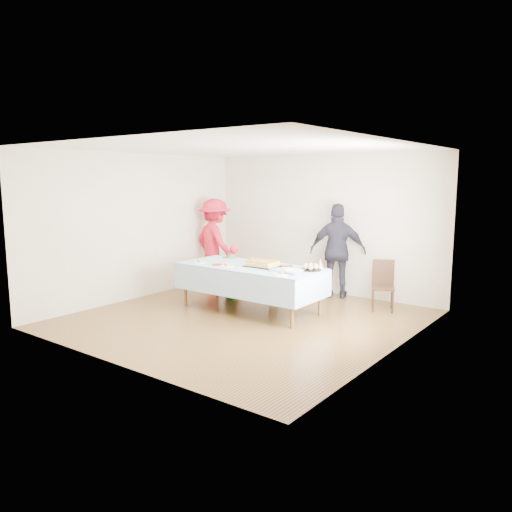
{
  "coord_description": "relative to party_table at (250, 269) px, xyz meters",
  "views": [
    {
      "loc": [
        4.84,
        -6.1,
        2.23
      ],
      "look_at": [
        0.02,
        0.3,
        0.99
      ],
      "focal_mm": 35.0,
      "sensor_mm": 36.0,
      "label": 1
    }
  ],
  "objects": [
    {
      "name": "ground",
      "position": [
        0.22,
        -0.45,
        -0.72
      ],
      "size": [
        5.0,
        5.0,
        0.0
      ],
      "primitive_type": "plane",
      "color": "#452C13",
      "rests_on": "ground"
    },
    {
      "name": "room_walls",
      "position": [
        0.28,
        -0.45,
        1.05
      ],
      "size": [
        5.04,
        5.04,
        2.72
      ],
      "color": "beige",
      "rests_on": "ground"
    },
    {
      "name": "party_table",
      "position": [
        0.0,
        0.0,
        0.0
      ],
      "size": [
        2.5,
        1.1,
        0.78
      ],
      "color": "brown",
      "rests_on": "ground"
    },
    {
      "name": "birthday_cake",
      "position": [
        0.22,
        0.06,
        0.1
      ],
      "size": [
        0.55,
        0.42,
        0.1
      ],
      "color": "black",
      "rests_on": "party_table"
    },
    {
      "name": "rolls_tray",
      "position": [
        1.03,
        0.26,
        0.1
      ],
      "size": [
        0.35,
        0.35,
        0.1
      ],
      "color": "black",
      "rests_on": "party_table"
    },
    {
      "name": "punch_bowl",
      "position": [
        1.0,
        -0.19,
        0.09
      ],
      "size": [
        0.29,
        0.29,
        0.07
      ],
      "primitive_type": "imported",
      "color": "silver",
      "rests_on": "party_table"
    },
    {
      "name": "party_hat",
      "position": [
        1.09,
        0.46,
        0.14
      ],
      "size": [
        0.1,
        0.1,
        0.17
      ],
      "primitive_type": "cone",
      "color": "white",
      "rests_on": "party_table"
    },
    {
      "name": "fork_pile",
      "position": [
        0.58,
        -0.16,
        0.09
      ],
      "size": [
        0.24,
        0.18,
        0.07
      ],
      "primitive_type": null,
      "color": "white",
      "rests_on": "party_table"
    },
    {
      "name": "plate_red_far_a",
      "position": [
        -0.86,
        0.42,
        0.06
      ],
      "size": [
        0.18,
        0.18,
        0.01
      ],
      "primitive_type": "cylinder",
      "color": "red",
      "rests_on": "party_table"
    },
    {
      "name": "plate_red_far_b",
      "position": [
        -0.29,
        0.4,
        0.06
      ],
      "size": [
        0.17,
        0.17,
        0.01
      ],
      "primitive_type": "cylinder",
      "color": "red",
      "rests_on": "party_table"
    },
    {
      "name": "plate_red_far_c",
      "position": [
        0.15,
        0.37,
        0.06
      ],
      "size": [
        0.18,
        0.18,
        0.01
      ],
      "primitive_type": "cylinder",
      "color": "red",
      "rests_on": "party_table"
    },
    {
      "name": "plate_red_far_d",
      "position": [
        0.54,
        0.34,
        0.06
      ],
      "size": [
        0.18,
        0.18,
        0.01
      ],
      "primitive_type": "cylinder",
      "color": "red",
      "rests_on": "party_table"
    },
    {
      "name": "plate_red_near",
      "position": [
        -0.49,
        -0.28,
        0.06
      ],
      "size": [
        0.18,
        0.18,
        0.01
      ],
      "primitive_type": "cylinder",
      "color": "red",
      "rests_on": "party_table"
    },
    {
      "name": "plate_white_left",
      "position": [
        -0.87,
        -0.31,
        0.06
      ],
      "size": [
        0.21,
        0.21,
        0.01
      ],
      "primitive_type": "cylinder",
      "color": "white",
      "rests_on": "party_table"
    },
    {
      "name": "plate_white_mid",
      "position": [
        -0.25,
        -0.32,
        0.06
      ],
      "size": [
        0.23,
        0.23,
        0.01
      ],
      "primitive_type": "cylinder",
      "color": "white",
      "rests_on": "party_table"
    },
    {
      "name": "plate_white_right",
      "position": [
        0.86,
        -0.35,
        0.06
      ],
      "size": [
        0.24,
        0.24,
        0.01
      ],
      "primitive_type": "cylinder",
      "color": "white",
      "rests_on": "party_table"
    },
    {
      "name": "dining_chair",
      "position": [
        1.77,
        1.44,
        -0.25
      ],
      "size": [
        0.49,
        0.49,
        0.86
      ],
      "rotation": [
        0.0,
        0.0,
        0.43
      ],
      "color": "black",
      "rests_on": "ground"
    },
    {
      "name": "toddler_left",
      "position": [
        -1.08,
        0.9,
        -0.24
      ],
      "size": [
        0.36,
        0.25,
        0.96
      ],
      "primitive_type": "imported",
      "rotation": [
        0.0,
        0.0,
        3.08
      ],
      "color": "red",
      "rests_on": "ground"
    },
    {
      "name": "toddler_mid",
      "position": [
        -0.78,
        0.45,
        -0.3
      ],
      "size": [
        0.48,
        0.38,
        0.85
      ],
      "primitive_type": "imported",
      "rotation": [
        0.0,
        0.0,
        2.84
      ],
      "color": "#257138",
      "rests_on": "ground"
    },
    {
      "name": "toddler_right",
      "position": [
        -0.06,
        0.79,
        -0.33
      ],
      "size": [
        0.43,
        0.36,
        0.78
      ],
      "primitive_type": "imported",
      "rotation": [
        0.0,
        0.0,
        2.96
      ],
      "color": "tan",
      "rests_on": "ground"
    },
    {
      "name": "adult_left",
      "position": [
        -1.84,
        1.18,
        0.19
      ],
      "size": [
        1.33,
        1.0,
        1.82
      ],
      "primitive_type": "imported",
      "rotation": [
        0.0,
        0.0,
        2.84
      ],
      "color": "red",
      "rests_on": "ground"
    },
    {
      "name": "adult_right",
      "position": [
        0.73,
        1.75,
        0.17
      ],
      "size": [
        1.13,
        0.79,
        1.78
      ],
      "primitive_type": "imported",
      "rotation": [
        0.0,
        0.0,
        3.52
      ],
      "color": "#262432",
      "rests_on": "ground"
    }
  ]
}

